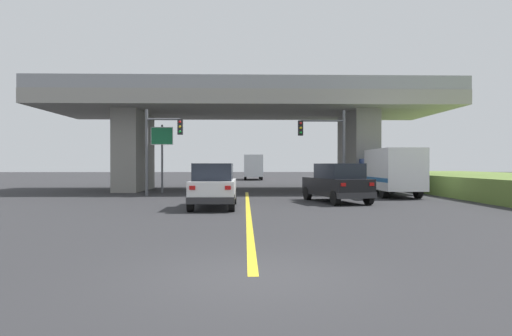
{
  "coord_description": "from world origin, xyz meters",
  "views": [
    {
      "loc": [
        -0.15,
        -7.94,
        1.99
      ],
      "look_at": [
        0.52,
        18.62,
        1.76
      ],
      "focal_mm": 31.72,
      "sensor_mm": 36.0,
      "label": 1
    }
  ],
  "objects_px": {
    "traffic_signal_nearside": "(328,141)",
    "traffic_signal_farside": "(159,141)",
    "suv_crossing": "(337,183)",
    "highway_sign": "(162,143)",
    "suv_lead": "(214,186)",
    "box_truck": "(390,171)",
    "semi_truck_distant": "(253,167)"
  },
  "relations": [
    {
      "from": "suv_lead",
      "to": "box_truck",
      "type": "distance_m",
      "value": 12.92
    },
    {
      "from": "highway_sign",
      "to": "suv_lead",
      "type": "bearing_deg",
      "value": -68.35
    },
    {
      "from": "box_truck",
      "to": "highway_sign",
      "type": "relative_size",
      "value": 1.48
    },
    {
      "from": "suv_crossing",
      "to": "suv_lead",
      "type": "bearing_deg",
      "value": -169.36
    },
    {
      "from": "suv_lead",
      "to": "highway_sign",
      "type": "bearing_deg",
      "value": 111.65
    },
    {
      "from": "highway_sign",
      "to": "box_truck",
      "type": "bearing_deg",
      "value": -12.79
    },
    {
      "from": "suv_lead",
      "to": "semi_truck_distant",
      "type": "relative_size",
      "value": 0.64
    },
    {
      "from": "traffic_signal_nearside",
      "to": "semi_truck_distant",
      "type": "distance_m",
      "value": 29.22
    },
    {
      "from": "highway_sign",
      "to": "semi_truck_distant",
      "type": "height_order",
      "value": "highway_sign"
    },
    {
      "from": "suv_lead",
      "to": "box_truck",
      "type": "bearing_deg",
      "value": 35.6
    },
    {
      "from": "semi_truck_distant",
      "to": "traffic_signal_nearside",
      "type": "bearing_deg",
      "value": -81.52
    },
    {
      "from": "highway_sign",
      "to": "suv_crossing",
      "type": "bearing_deg",
      "value": -37.55
    },
    {
      "from": "traffic_signal_nearside",
      "to": "suv_crossing",
      "type": "bearing_deg",
      "value": -95.9
    },
    {
      "from": "box_truck",
      "to": "suv_lead",
      "type": "bearing_deg",
      "value": -144.4
    },
    {
      "from": "suv_lead",
      "to": "suv_crossing",
      "type": "bearing_deg",
      "value": 24.28
    },
    {
      "from": "box_truck",
      "to": "traffic_signal_farside",
      "type": "relative_size",
      "value": 1.3
    },
    {
      "from": "suv_lead",
      "to": "traffic_signal_nearside",
      "type": "height_order",
      "value": "traffic_signal_nearside"
    },
    {
      "from": "suv_crossing",
      "to": "semi_truck_distant",
      "type": "relative_size",
      "value": 0.7
    },
    {
      "from": "suv_crossing",
      "to": "box_truck",
      "type": "xyz_separation_m",
      "value": [
        4.3,
        4.72,
        0.54
      ]
    },
    {
      "from": "suv_lead",
      "to": "traffic_signal_nearside",
      "type": "bearing_deg",
      "value": 51.25
    },
    {
      "from": "suv_crossing",
      "to": "traffic_signal_farside",
      "type": "height_order",
      "value": "traffic_signal_farside"
    },
    {
      "from": "suv_lead",
      "to": "suv_crossing",
      "type": "xyz_separation_m",
      "value": [
        6.19,
        2.79,
        0.0
      ]
    },
    {
      "from": "traffic_signal_nearside",
      "to": "highway_sign",
      "type": "distance_m",
      "value": 11.36
    },
    {
      "from": "traffic_signal_farside",
      "to": "semi_truck_distant",
      "type": "relative_size",
      "value": 0.75
    },
    {
      "from": "traffic_signal_farside",
      "to": "semi_truck_distant",
      "type": "xyz_separation_m",
      "value": [
        6.42,
        29.55,
        -1.76
      ]
    },
    {
      "from": "suv_crossing",
      "to": "highway_sign",
      "type": "relative_size",
      "value": 1.08
    },
    {
      "from": "traffic_signal_farside",
      "to": "traffic_signal_nearside",
      "type": "bearing_deg",
      "value": 3.74
    },
    {
      "from": "traffic_signal_nearside",
      "to": "traffic_signal_farside",
      "type": "distance_m",
      "value": 10.74
    },
    {
      "from": "suv_crossing",
      "to": "traffic_signal_farside",
      "type": "relative_size",
      "value": 0.94
    },
    {
      "from": "semi_truck_distant",
      "to": "suv_lead",
      "type": "bearing_deg",
      "value": -93.8
    },
    {
      "from": "traffic_signal_farside",
      "to": "highway_sign",
      "type": "relative_size",
      "value": 1.14
    },
    {
      "from": "suv_crossing",
      "to": "highway_sign",
      "type": "bearing_deg",
      "value": 128.81
    }
  ]
}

